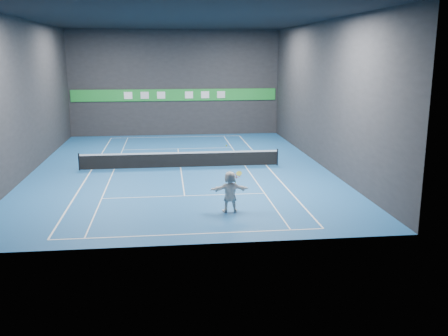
{
  "coord_description": "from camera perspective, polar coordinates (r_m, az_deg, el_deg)",
  "views": [
    {
      "loc": [
        -0.83,
        -30.68,
        7.04
      ],
      "look_at": [
        1.95,
        -6.85,
        1.5
      ],
      "focal_mm": 40.0,
      "sensor_mm": 36.0,
      "label": 1
    }
  ],
  "objects": [
    {
      "name": "sideline_doubles_left",
      "position": [
        31.82,
        -14.91,
        -0.22
      ],
      "size": [
        0.08,
        23.78,
        0.01
      ],
      "primitive_type": "cube",
      "color": "white",
      "rests_on": "ground"
    },
    {
      "name": "tennis_ball",
      "position": [
        22.18,
        0.27,
        2.57
      ],
      "size": [
        0.07,
        0.07,
        0.07
      ],
      "primitive_type": "sphere",
      "color": "#D5EA27",
      "rests_on": "player"
    },
    {
      "name": "ceiling",
      "position": [
        30.76,
        -5.33,
        16.6
      ],
      "size": [
        26.0,
        26.0,
        0.0
      ],
      "primitive_type": "plane",
      "color": "black",
      "rests_on": "ground"
    },
    {
      "name": "wall_front",
      "position": [
        17.88,
        -3.95,
        4.8
      ],
      "size": [
        18.0,
        0.1,
        9.0
      ],
      "primitive_type": "cube",
      "color": "#252527",
      "rests_on": "ground"
    },
    {
      "name": "center_service_line",
      "position": [
        31.49,
        -4.98,
        0.04
      ],
      "size": [
        0.06,
        12.8,
        0.01
      ],
      "primitive_type": "cube",
      "color": "white",
      "rests_on": "ground"
    },
    {
      "name": "baseline_near",
      "position": [
        20.09,
        -3.91,
        -7.54
      ],
      "size": [
        10.98,
        0.08,
        0.01
      ],
      "primitive_type": "cube",
      "color": "white",
      "rests_on": "ground"
    },
    {
      "name": "sideline_singles_left",
      "position": [
        31.65,
        -12.44,
        -0.15
      ],
      "size": [
        0.06,
        23.78,
        0.01
      ],
      "primitive_type": "cube",
      "color": "white",
      "rests_on": "ground"
    },
    {
      "name": "wall_right",
      "position": [
        32.32,
        11.18,
        8.25
      ],
      "size": [
        0.1,
        26.0,
        9.0
      ],
      "primitive_type": "cube",
      "color": "#252527",
      "rests_on": "ground"
    },
    {
      "name": "tennis_net",
      "position": [
        31.38,
        -5.0,
        1.0
      ],
      "size": [
        12.5,
        0.1,
        1.07
      ],
      "color": "black",
      "rests_on": "ground"
    },
    {
      "name": "sideline_singles_right",
      "position": [
        31.87,
        2.42,
        0.23
      ],
      "size": [
        0.06,
        23.78,
        0.01
      ],
      "primitive_type": "cube",
      "color": "white",
      "rests_on": "ground"
    },
    {
      "name": "tennis_racket",
      "position": [
        22.41,
        1.51,
        -0.94
      ],
      "size": [
        0.48,
        0.41,
        0.67
      ],
      "color": "red",
      "rests_on": "player"
    },
    {
      "name": "player",
      "position": [
        22.5,
        0.69,
        -2.71
      ],
      "size": [
        1.78,
        0.61,
        1.9
      ],
      "primitive_type": "imported",
      "rotation": [
        0.0,
        0.0,
        3.17
      ],
      "color": "white",
      "rests_on": "ground"
    },
    {
      "name": "sponsor_banner",
      "position": [
        43.77,
        -5.61,
        8.3
      ],
      "size": [
        17.64,
        0.11,
        1.0
      ],
      "color": "green",
      "rests_on": "wall_back"
    },
    {
      "name": "ground",
      "position": [
        31.49,
        -4.98,
        0.04
      ],
      "size": [
        26.0,
        26.0,
        0.0
      ],
      "primitive_type": "plane",
      "color": "#19518E",
      "rests_on": "ground"
    },
    {
      "name": "wall_back",
      "position": [
        43.76,
        -5.64,
        9.62
      ],
      "size": [
        18.0,
        0.1,
        9.0
      ],
      "primitive_type": "cube",
      "color": "#252527",
      "rests_on": "ground"
    },
    {
      "name": "baseline_far",
      "position": [
        43.16,
        -5.48,
        3.56
      ],
      "size": [
        10.98,
        0.08,
        0.01
      ],
      "primitive_type": "cube",
      "color": "white",
      "rests_on": "ground"
    },
    {
      "name": "service_line_near",
      "position": [
        25.3,
        -4.53,
        -3.19
      ],
      "size": [
        8.23,
        0.06,
        0.01
      ],
      "primitive_type": "cube",
      "color": "white",
      "rests_on": "ground"
    },
    {
      "name": "sideline_doubles_right",
      "position": [
        32.11,
        4.85,
        0.3
      ],
      "size": [
        0.08,
        23.78,
        0.01
      ],
      "primitive_type": "cube",
      "color": "white",
      "rests_on": "ground"
    },
    {
      "name": "service_line_far",
      "position": [
        37.75,
        -5.29,
        2.21
      ],
      "size": [
        8.23,
        0.06,
        0.01
      ],
      "primitive_type": "cube",
      "color": "white",
      "rests_on": "ground"
    },
    {
      "name": "wall_left",
      "position": [
        31.85,
        -21.7,
        7.52
      ],
      "size": [
        0.1,
        26.0,
        9.0
      ],
      "primitive_type": "cube",
      "color": "#252527",
      "rests_on": "ground"
    }
  ]
}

